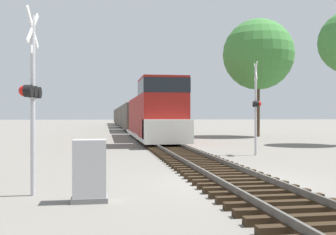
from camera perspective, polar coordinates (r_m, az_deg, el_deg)
name	(u,v)px	position (r m, az deg, el deg)	size (l,w,h in m)	color
ground_plane	(233,182)	(12.07, 9.39, -9.29)	(400.00, 400.00, 0.00)	slate
rail_track_bed	(233,178)	(12.05, 9.39, -8.65)	(2.60, 160.00, 0.31)	black
freight_train	(128,117)	(63.81, -5.76, 0.14)	(2.96, 84.73, 4.52)	maroon
crossing_signal_near	(32,94)	(10.41, -19.19, 3.31)	(0.42, 1.01, 4.67)	#B7B7BC
crossing_signal_far	(256,105)	(20.38, 12.69, 1.84)	(0.51, 1.01, 4.72)	#B7B7BC
relay_cabinet	(90,171)	(9.38, -11.30, -7.64)	(0.83, 0.58, 1.45)	slate
tree_mid_background	(258,54)	(39.14, 12.96, 8.90)	(6.77, 6.77, 11.29)	#473521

